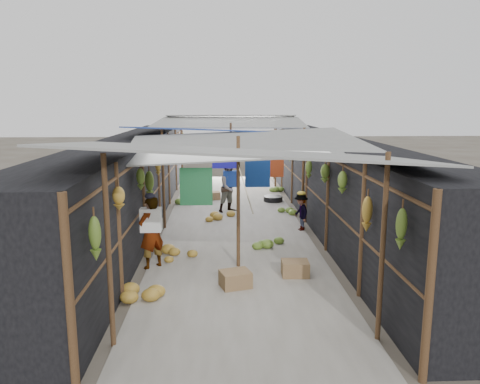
{
  "coord_description": "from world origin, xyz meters",
  "views": [
    {
      "loc": [
        -0.35,
        -5.86,
        3.21
      ],
      "look_at": [
        0.1,
        4.42,
        1.25
      ],
      "focal_mm": 35.0,
      "sensor_mm": 36.0,
      "label": 1
    }
  ],
  "objects": [
    {
      "name": "ground",
      "position": [
        0.0,
        0.0,
        0.0
      ],
      "size": [
        80.0,
        80.0,
        0.0
      ],
      "primitive_type": "plane",
      "color": "#6B6356",
      "rests_on": "ground"
    },
    {
      "name": "aisle_slab",
      "position": [
        0.0,
        6.5,
        0.01
      ],
      "size": [
        3.6,
        16.0,
        0.02
      ],
      "primitive_type": "cube",
      "color": "#9E998E",
      "rests_on": "ground"
    },
    {
      "name": "stall_left",
      "position": [
        -2.7,
        6.5,
        1.15
      ],
      "size": [
        1.4,
        15.0,
        2.3
      ],
      "primitive_type": "cube",
      "color": "black",
      "rests_on": "ground"
    },
    {
      "name": "stall_right",
      "position": [
        2.7,
        6.5,
        1.15
      ],
      "size": [
        1.4,
        15.0,
        2.3
      ],
      "primitive_type": "cube",
      "color": "black",
      "rests_on": "ground"
    },
    {
      "name": "crate_near",
      "position": [
        -0.09,
        1.94,
        0.15
      ],
      "size": [
        0.61,
        0.54,
        0.31
      ],
      "primitive_type": "cube",
      "rotation": [
        0.0,
        0.0,
        0.3
      ],
      "color": "#936B4A",
      "rests_on": "ground"
    },
    {
      "name": "crate_mid",
      "position": [
        1.05,
        2.43,
        0.15
      ],
      "size": [
        0.51,
        0.42,
        0.3
      ],
      "primitive_type": "cube",
      "rotation": [
        0.0,
        0.0,
        -0.03
      ],
      "color": "#936B4A",
      "rests_on": "ground"
    },
    {
      "name": "crate_back",
      "position": [
        -0.58,
        9.6,
        0.14
      ],
      "size": [
        0.49,
        0.43,
        0.27
      ],
      "primitive_type": "cube",
      "rotation": [
        0.0,
        0.0,
        0.2
      ],
      "color": "#936B4A",
      "rests_on": "ground"
    },
    {
      "name": "black_basin",
      "position": [
        1.4,
        9.2,
        0.09
      ],
      "size": [
        0.63,
        0.63,
        0.19
      ],
      "primitive_type": "cylinder",
      "color": "black",
      "rests_on": "ground"
    },
    {
      "name": "vendor_elderly",
      "position": [
        -1.7,
        3.02,
        0.72
      ],
      "size": [
        0.63,
        0.6,
        1.45
      ],
      "primitive_type": "imported",
      "rotation": [
        0.0,
        0.0,
        3.82
      ],
      "color": "white",
      "rests_on": "ground"
    },
    {
      "name": "shopper_blue",
      "position": [
        -0.06,
        7.82,
        0.74
      ],
      "size": [
        0.91,
        0.86,
        1.48
      ],
      "primitive_type": "imported",
      "rotation": [
        0.0,
        0.0,
        0.57
      ],
      "color": "navy",
      "rests_on": "ground"
    },
    {
      "name": "vendor_seated",
      "position": [
        1.7,
        5.63,
        0.48
      ],
      "size": [
        0.48,
        0.68,
        0.96
      ],
      "primitive_type": "imported",
      "rotation": [
        0.0,
        0.0,
        -1.36
      ],
      "color": "#4C4842",
      "rests_on": "ground"
    },
    {
      "name": "market_canopy",
      "position": [
        0.03,
        6.84,
        2.4
      ],
      "size": [
        5.62,
        15.2,
        2.77
      ],
      "color": "brown",
      "rests_on": "ground"
    },
    {
      "name": "hanging_bananas",
      "position": [
        -0.01,
        6.19,
        1.66
      ],
      "size": [
        3.96,
        14.14,
        0.87
      ],
      "color": "#5B7C28",
      "rests_on": "ground"
    },
    {
      "name": "floor_bananas",
      "position": [
        -0.26,
        5.91,
        0.15
      ],
      "size": [
        3.84,
        9.87,
        0.34
      ],
      "color": "#5B7C28",
      "rests_on": "ground"
    }
  ]
}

